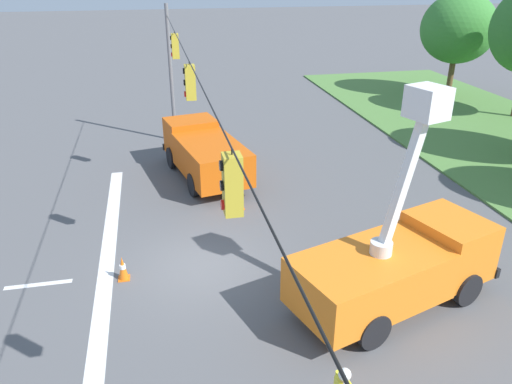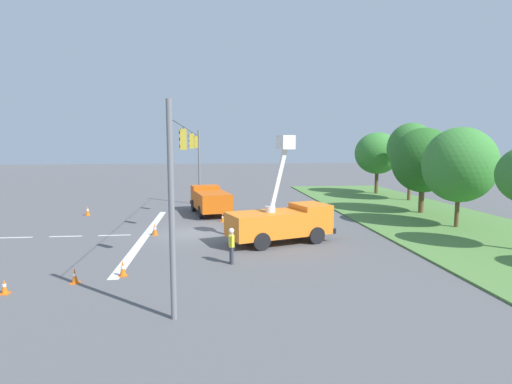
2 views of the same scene
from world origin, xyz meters
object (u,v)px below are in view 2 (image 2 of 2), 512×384
tree_centre (423,160)px  utility_truck_bucket_lift (282,220)px  road_worker (231,244)px  traffic_cone_near_bucket (75,276)px  tree_far_west (377,153)px  traffic_cone_mid_left (223,218)px  traffic_cone_foreground_left (4,287)px  tree_west (411,149)px  traffic_cone_lane_edge_a (123,268)px  traffic_cone_lane_edge_b (87,211)px  utility_truck_support_near (210,199)px  tree_east (460,165)px  traffic_cone_mid_right (155,229)px

tree_centre → utility_truck_bucket_lift: tree_centre is taller
road_worker → traffic_cone_near_bucket: size_ratio=2.68×
tree_far_west → tree_centre: bearing=-7.3°
traffic_cone_mid_left → traffic_cone_foreground_left: bearing=-32.3°
tree_far_west → tree_west: size_ratio=0.90×
tree_west → road_worker: bearing=-43.9°
traffic_cone_lane_edge_a → traffic_cone_lane_edge_b: (-16.03, -6.31, 0.06)m
utility_truck_support_near → traffic_cone_lane_edge_b: (-0.22, -10.01, -0.81)m
traffic_cone_foreground_left → tree_west: bearing=129.3°
utility_truck_bucket_lift → tree_west: bearing=135.0°
utility_truck_support_near → traffic_cone_foreground_left: bearing=-24.0°
traffic_cone_mid_left → tree_east: bearing=75.7°
traffic_cone_near_bucket → traffic_cone_foreground_left: bearing=-67.3°
road_worker → traffic_cone_mid_left: bearing=-179.0°
traffic_cone_lane_edge_b → road_worker: bearing=37.3°
traffic_cone_foreground_left → traffic_cone_mid_left: (-13.91, 8.78, 0.00)m
tree_west → traffic_cone_near_bucket: size_ratio=12.13×
utility_truck_support_near → tree_west: bearing=105.4°
tree_centre → tree_east: tree_centre is taller
traffic_cone_mid_right → traffic_cone_lane_edge_b: 10.28m
traffic_cone_lane_edge_b → traffic_cone_mid_right: bearing=39.6°
traffic_cone_mid_right → traffic_cone_near_bucket: (8.84, -2.04, -0.08)m
tree_far_west → tree_west: bearing=9.1°
tree_west → traffic_cone_near_bucket: (22.14, -25.92, -5.08)m
utility_truck_bucket_lift → traffic_cone_lane_edge_b: 17.91m
tree_far_west → traffic_cone_near_bucket: size_ratio=10.96×
tree_centre → utility_truck_support_near: 18.11m
tree_far_west → traffic_cone_mid_left: bearing=-50.5°
traffic_cone_lane_edge_b → utility_truck_bucket_lift: bearing=53.1°
tree_west → traffic_cone_lane_edge_a: (21.41, -24.12, -5.05)m
tree_west → traffic_cone_lane_edge_b: size_ratio=9.70×
road_worker → traffic_cone_lane_edge_b: road_worker is taller
utility_truck_support_near → traffic_cone_mid_right: size_ratio=8.21×
traffic_cone_mid_right → utility_truck_support_near: bearing=155.8°
traffic_cone_mid_left → utility_truck_bucket_lift: bearing=25.6°
traffic_cone_foreground_left → traffic_cone_lane_edge_a: (-1.70, 4.10, 0.07)m
utility_truck_support_near → traffic_cone_mid_left: bearing=15.2°
traffic_cone_near_bucket → tree_east: bearing=111.3°
tree_centre → utility_truck_bucket_lift: bearing=-57.0°
road_worker → traffic_cone_mid_right: size_ratio=2.22×
utility_truck_support_near → traffic_cone_lane_edge_a: (15.81, -3.70, -0.87)m
tree_east → traffic_cone_foreground_left: size_ratio=11.52×
tree_far_west → road_worker: bearing=-35.0°
tree_east → traffic_cone_near_bucket: size_ratio=10.56×
tree_east → traffic_cone_near_bucket: tree_east is taller
traffic_cone_lane_edge_a → tree_west: bearing=131.6°
tree_west → tree_centre: bearing=-20.0°
tree_east → traffic_cone_mid_right: (-0.02, -20.58, -4.01)m
tree_centre → traffic_cone_near_bucket: tree_centre is taller
utility_truck_support_near → traffic_cone_foreground_left: 19.19m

